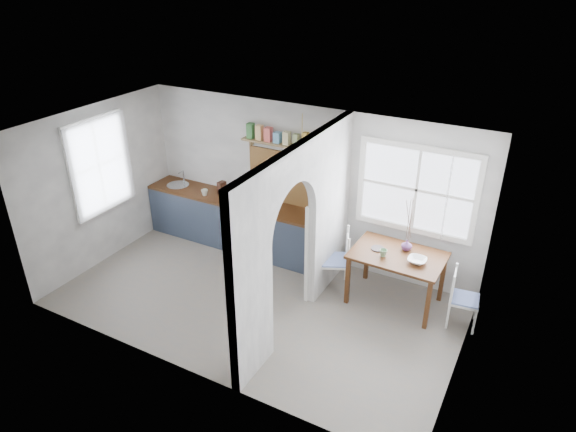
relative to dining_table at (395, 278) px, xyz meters
The scene contains 26 objects.
floor 2.08m from the dining_table, 150.77° to the right, with size 5.80×3.20×0.01m, color gray.
ceiling 3.00m from the dining_table, 150.77° to the right, with size 5.80×3.20×0.01m, color white.
walls 2.23m from the dining_table, 150.77° to the right, with size 5.81×3.21×2.60m.
partition 1.77m from the dining_table, 139.02° to the right, with size 0.12×3.20×2.60m.
kitchen_window 4.92m from the dining_table, 167.90° to the right, with size 0.10×1.16×1.50m, color white, non-canonical shape.
nook_window 1.32m from the dining_table, 88.18° to the left, with size 1.76×0.10×1.30m, color white, non-canonical shape.
counter 2.93m from the dining_table, behind, with size 3.50×0.60×0.90m.
sink 4.25m from the dining_table, behind, with size 0.40×0.40×0.02m, color silver.
backsplash 2.27m from the dining_table, 163.79° to the left, with size 1.65×0.03×0.90m, color olive.
shelf 2.60m from the dining_table, 166.08° to the left, with size 1.75×0.20×0.21m.
pendant_lamp 2.20m from the dining_table, behind, with size 0.26×0.26×0.16m, color beige.
utensil_rail 1.57m from the dining_table, behind, with size 0.02×0.02×0.50m, color silver.
dining_table is the anchor object (origin of this frame).
chair_left 0.96m from the dining_table, behind, with size 0.45×0.45×0.98m, color white, non-canonical shape.
chair_right 1.00m from the dining_table, ahead, with size 0.39×0.39×0.85m, color white, non-canonical shape.
kettle 1.46m from the dining_table, behind, with size 0.21×0.17×0.25m, color white, non-canonical shape.
mug_a 3.56m from the dining_table, behind, with size 0.12×0.12×0.11m, color silver.
mug_b 3.42m from the dining_table, behind, with size 0.13×0.13×0.11m, color silver.
knife_block 3.37m from the dining_table, behind, with size 0.10×0.14×0.22m, color #3D2116.
jar 2.97m from the dining_table, behind, with size 0.10×0.10×0.15m, color #968755.
towel_magenta 1.21m from the dining_table, behind, with size 0.02×0.03×0.49m, color #AF2447.
towel_orange 1.21m from the dining_table, behind, with size 0.02×0.03×0.51m, color #C47B0D.
bowl 0.53m from the dining_table, 15.73° to the right, with size 0.26×0.26×0.06m, color white.
table_cup 0.51m from the dining_table, 139.51° to the right, with size 0.11×0.11×0.10m, color gray.
plate 0.51m from the dining_table, behind, with size 0.19×0.19×0.02m, color black.
vase 0.52m from the dining_table, 69.81° to the left, with size 0.16×0.16×0.16m, color #5E346A.
Camera 1 is at (3.37, -5.25, 4.62)m, focal length 32.00 mm.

